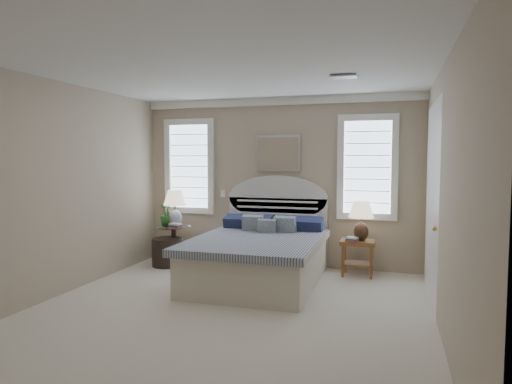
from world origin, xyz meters
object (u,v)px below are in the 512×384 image
object	(u,v)px
bed	(260,254)
lamp_left	(175,204)
side_table_left	(174,241)
nightstand_right	(358,250)
floor_pot	(167,252)
lamp_right	(361,216)

from	to	relation	value
bed	lamp_left	xyz separation A→B (m)	(-1.62, 0.59, 0.61)
lamp_left	side_table_left	bearing A→B (deg)	174.68
lamp_left	bed	bearing A→B (deg)	-20.01
side_table_left	nightstand_right	size ratio (longest dim) A/B	1.19
bed	floor_pot	bearing A→B (deg)	164.97
bed	nightstand_right	distance (m)	1.47
side_table_left	floor_pot	world-z (taller)	side_table_left
bed	floor_pot	size ratio (longest dim) A/B	4.58
bed	side_table_left	bearing A→B (deg)	160.26
side_table_left	lamp_left	bearing A→B (deg)	-5.32
nightstand_right	lamp_right	bearing A→B (deg)	-24.77
bed	side_table_left	xyz separation A→B (m)	(-1.65, 0.59, 0.00)
bed	lamp_right	bearing A→B (deg)	26.63
lamp_right	side_table_left	bearing A→B (deg)	-178.46
nightstand_right	lamp_left	xyz separation A→B (m)	(-2.92, -0.10, 0.61)
bed	floor_pot	distance (m)	1.76
lamp_left	lamp_right	bearing A→B (deg)	1.62
lamp_left	nightstand_right	bearing A→B (deg)	2.02
nightstand_right	floor_pot	size ratio (longest dim) A/B	1.07
nightstand_right	lamp_left	world-z (taller)	lamp_left
nightstand_right	floor_pot	bearing A→B (deg)	-175.47
floor_pot	lamp_left	size ratio (longest dim) A/B	0.83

